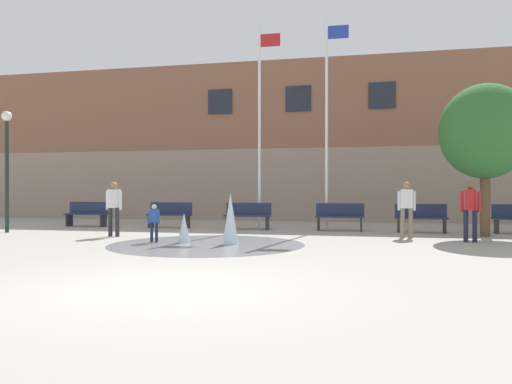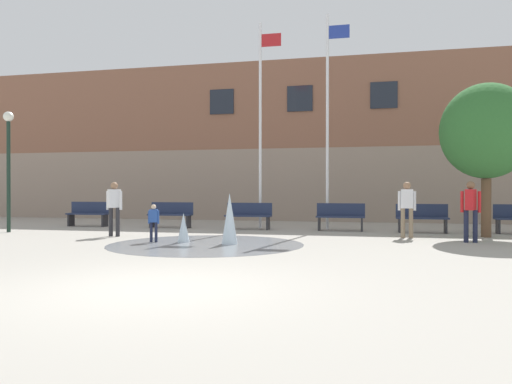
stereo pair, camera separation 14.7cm
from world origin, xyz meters
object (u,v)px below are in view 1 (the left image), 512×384
object	(u,v)px
child_in_fountain	(154,220)
flagpole_right	(327,115)
park_bench_far_left	(87,213)
adult_near_bench	(114,205)
park_bench_center	(340,216)
flagpole_left	(260,119)
adult_in_red	(407,205)
lamp_post_left_lane	(7,153)
park_bench_under_left_flagpole	(248,215)
park_bench_under_right_flagpole	(421,217)
street_tree_near_building	(485,132)
park_bench_left_of_flagpoles	(170,214)
teen_by_trashcan	(470,206)

from	to	relation	value
child_in_fountain	flagpole_right	distance (m)	7.45
park_bench_far_left	adult_near_bench	size ratio (longest dim) A/B	1.01
park_bench_center	child_in_fountain	world-z (taller)	child_in_fountain
park_bench_far_left	flagpole_left	world-z (taller)	flagpole_left
park_bench_far_left	adult_in_red	distance (m)	11.45
park_bench_center	adult_near_bench	world-z (taller)	adult_near_bench
park_bench_center	lamp_post_left_lane	world-z (taller)	lamp_post_left_lane
park_bench_center	flagpole_right	bearing A→B (deg)	133.31
park_bench_under_left_flagpole	adult_near_bench	bearing A→B (deg)	-133.01
child_in_fountain	adult_near_bench	bearing A→B (deg)	-49.91
flagpole_left	park_bench_under_right_flagpole	bearing A→B (deg)	-6.92
park_bench_under_right_flagpole	street_tree_near_building	bearing A→B (deg)	-35.44
child_in_fountain	flagpole_left	bearing A→B (deg)	-123.60
park_bench_left_of_flagpoles	park_bench_under_left_flagpole	world-z (taller)	same
park_bench_center	child_in_fountain	size ratio (longest dim) A/B	1.62
park_bench_left_of_flagpoles	teen_by_trashcan	bearing A→B (deg)	-17.33
park_bench_under_left_flagpole	flagpole_right	distance (m)	4.42
park_bench_left_of_flagpoles	park_bench_under_right_flagpole	xyz separation A→B (m)	(8.61, -0.17, 0.00)
flagpole_left	street_tree_near_building	size ratio (longest dim) A/B	1.64
park_bench_under_left_flagpole	park_bench_left_of_flagpoles	bearing A→B (deg)	178.25
lamp_post_left_lane	park_bench_under_right_flagpole	bearing A→B (deg)	12.30
flagpole_right	park_bench_center	bearing A→B (deg)	-46.69
adult_near_bench	park_bench_left_of_flagpoles	bearing A→B (deg)	-142.47
adult_near_bench	park_bench_under_left_flagpole	bearing A→B (deg)	179.31
child_in_fountain	lamp_post_left_lane	size ratio (longest dim) A/B	0.25
park_bench_under_right_flagpole	street_tree_near_building	size ratio (longest dim) A/B	0.36
park_bench_under_right_flagpole	adult_in_red	xyz separation A→B (m)	(-0.59, -1.90, 0.45)
park_bench_under_left_flagpole	child_in_fountain	distance (m)	4.88
child_in_fountain	lamp_post_left_lane	xyz separation A→B (m)	(-5.83, 1.77, 1.95)
park_bench_left_of_flagpoles	teen_by_trashcan	world-z (taller)	teen_by_trashcan
park_bench_under_left_flagpole	flagpole_left	world-z (taller)	flagpole_left
street_tree_near_building	park_bench_far_left	bearing A→B (deg)	174.67
park_bench_left_of_flagpoles	teen_by_trashcan	xyz separation A→B (m)	(9.54, -2.98, 0.45)
park_bench_under_left_flagpole	child_in_fountain	size ratio (longest dim) A/B	1.62
street_tree_near_building	lamp_post_left_lane	bearing A→B (deg)	-173.55
adult_in_red	adult_near_bench	world-z (taller)	same
teen_by_trashcan	flagpole_left	distance (m)	7.78
park_bench_center	lamp_post_left_lane	bearing A→B (deg)	-163.84
park_bench_far_left	adult_near_bench	distance (m)	4.55
child_in_fountain	flagpole_left	size ratio (longest dim) A/B	0.14
park_bench_far_left	park_bench_center	bearing A→B (deg)	0.58
park_bench_left_of_flagpoles	street_tree_near_building	xyz separation A→B (m)	(10.26, -1.34, 2.56)
child_in_fountain	park_bench_far_left	bearing A→B (deg)	-60.05
lamp_post_left_lane	street_tree_near_building	distance (m)	14.68
teen_by_trashcan	lamp_post_left_lane	xyz separation A→B (m)	(-13.86, -0.01, 1.60)
park_bench_left_of_flagpoles	adult_near_bench	world-z (taller)	adult_near_bench
teen_by_trashcan	adult_near_bench	distance (m)	9.85
adult_in_red	lamp_post_left_lane	bearing A→B (deg)	-172.35
flagpole_left	lamp_post_left_lane	xyz separation A→B (m)	(-7.54, -3.47, -1.34)
park_bench_center	lamp_post_left_lane	xyz separation A→B (m)	(-10.36, -3.00, 2.05)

